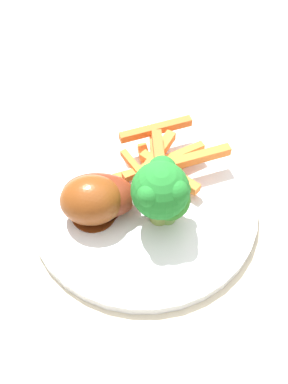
{
  "coord_description": "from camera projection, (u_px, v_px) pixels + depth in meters",
  "views": [
    {
      "loc": [
        -0.01,
        0.37,
        1.18
      ],
      "look_at": [
        0.02,
        0.06,
        0.76
      ],
      "focal_mm": 45.21,
      "sensor_mm": 36.0,
      "label": 1
    }
  ],
  "objects": [
    {
      "name": "chicken_drumstick_near",
      "position": [
        96.0,
        200.0,
        0.51
      ],
      "size": [
        0.12,
        0.06,
        0.05
      ],
      "color": "#58240D",
      "rests_on": "dinner_plate"
    },
    {
      "name": "broccoli_floret_middle",
      "position": [
        169.0,
        198.0,
        0.5
      ],
      "size": [
        0.04,
        0.05,
        0.06
      ],
      "color": "#7EB353",
      "rests_on": "dinner_plate"
    },
    {
      "name": "dining_table",
      "position": [
        162.0,
        219.0,
        0.66
      ],
      "size": [
        1.11,
        0.85,
        0.73
      ],
      "color": "beige",
      "rests_on": "ground_plane"
    },
    {
      "name": "ground_plane",
      "position": [
        154.0,
        365.0,
        1.16
      ],
      "size": [
        6.0,
        6.0,
        0.0
      ],
      "primitive_type": "plane",
      "color": "#333338"
    },
    {
      "name": "broccoli_floret_front",
      "position": [
        162.0,
        188.0,
        0.49
      ],
      "size": [
        0.06,
        0.07,
        0.08
      ],
      "color": "#8CA64F",
      "rests_on": "dinner_plate"
    },
    {
      "name": "dinner_plate",
      "position": [
        144.0,
        206.0,
        0.54
      ],
      "size": [
        0.25,
        0.25,
        0.01
      ],
      "primitive_type": "cylinder",
      "color": "silver",
      "rests_on": "dining_table"
    },
    {
      "name": "carrot_fries_pile",
      "position": [
        162.0,
        160.0,
        0.55
      ],
      "size": [
        0.13,
        0.14,
        0.05
      ],
      "color": "orange",
      "rests_on": "dinner_plate"
    },
    {
      "name": "chicken_drumstick_far",
      "position": [
        103.0,
        196.0,
        0.52
      ],
      "size": [
        0.13,
        0.05,
        0.04
      ],
      "color": "#50190E",
      "rests_on": "dinner_plate"
    }
  ]
}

